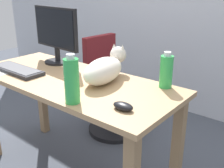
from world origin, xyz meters
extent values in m
cube|color=tan|center=(0.00, 0.00, 0.73)|extent=(1.45, 0.61, 0.03)
cube|color=#977752|center=(-0.67, 0.25, 0.36)|extent=(0.06, 0.06, 0.71)
cube|color=#977752|center=(0.67, 0.25, 0.36)|extent=(0.06, 0.06, 0.71)
cylinder|color=black|center=(-0.16, 0.66, 0.02)|extent=(0.48, 0.48, 0.04)
cylinder|color=black|center=(-0.16, 0.66, 0.21)|extent=(0.06, 0.06, 0.42)
cylinder|color=maroon|center=(-0.16, 0.66, 0.45)|extent=(0.44, 0.44, 0.06)
cube|color=maroon|center=(-0.35, 0.68, 0.68)|extent=(0.09, 0.36, 0.40)
cylinder|color=black|center=(-0.34, 0.20, 0.75)|extent=(0.20, 0.20, 0.01)
cylinder|color=black|center=(-0.34, 0.20, 0.81)|extent=(0.04, 0.04, 0.10)
cube|color=black|center=(-0.34, 0.20, 1.01)|extent=(0.48, 0.06, 0.30)
cube|color=black|center=(-0.34, 0.18, 1.01)|extent=(0.45, 0.04, 0.27)
cube|color=#232328|center=(-0.39, -0.13, 0.76)|extent=(0.44, 0.15, 0.02)
cube|color=#515156|center=(-0.39, -0.13, 0.77)|extent=(0.40, 0.12, 0.00)
ellipsoid|color=silver|center=(0.21, 0.08, 0.82)|extent=(0.25, 0.39, 0.15)
sphere|color=silver|center=(0.17, 0.29, 0.87)|extent=(0.11, 0.11, 0.11)
cone|color=silver|center=(0.14, 0.28, 0.92)|extent=(0.04, 0.04, 0.04)
cone|color=silver|center=(0.20, 0.30, 0.92)|extent=(0.04, 0.04, 0.04)
cylinder|color=silver|center=(0.23, -0.18, 0.76)|extent=(0.14, 0.16, 0.03)
ellipsoid|color=black|center=(0.54, -0.15, 0.76)|extent=(0.11, 0.06, 0.04)
cylinder|color=green|center=(0.29, -0.24, 0.86)|extent=(0.08, 0.08, 0.23)
cylinder|color=silver|center=(0.29, -0.24, 0.99)|extent=(0.04, 0.04, 0.02)
cylinder|color=green|center=(0.55, 0.25, 0.84)|extent=(0.07, 0.07, 0.19)
cylinder|color=silver|center=(0.55, 0.25, 0.94)|extent=(0.04, 0.04, 0.02)
camera|label=1|loc=(1.24, -1.10, 1.32)|focal=43.23mm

